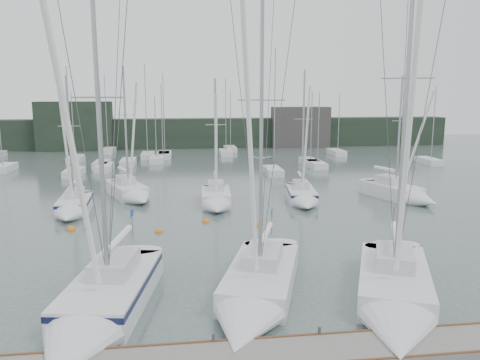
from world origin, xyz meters
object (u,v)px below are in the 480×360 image
sailboat_near_right (396,301)px  buoy_a (159,232)px  sailboat_mid_b (132,193)px  sailboat_mid_e (404,194)px  sailboat_mid_a (73,208)px  buoy_d (206,222)px  sailboat_mid_c (216,201)px  sailboat_mid_d (303,197)px  buoy_c (71,230)px  sailboat_near_left (97,310)px  buoy_b (257,225)px  sailboat_near_center (254,297)px

sailboat_near_right → buoy_a: bearing=151.7°
sailboat_mid_b → sailboat_mid_e: bearing=-31.3°
sailboat_mid_a → buoy_d: size_ratio=21.39×
sailboat_mid_b → sailboat_mid_c: size_ratio=1.11×
sailboat_mid_a → sailboat_mid_d: size_ratio=0.95×
buoy_c → sailboat_near_right: bearing=-41.6°
buoy_c → sailboat_near_left: bearing=-73.8°
sailboat_mid_a → buoy_d: 10.66m
buoy_a → buoy_c: buoy_c is taller
sailboat_mid_e → buoy_d: (-17.73, -4.54, -0.58)m
sailboat_mid_a → sailboat_mid_c: (11.27, 0.99, 0.00)m
sailboat_mid_e → buoy_b: sailboat_mid_e is taller
sailboat_near_right → buoy_b: (-3.61, 14.24, -0.59)m
sailboat_near_right → buoy_d: size_ratio=31.62×
sailboat_near_right → sailboat_mid_d: size_ratio=1.41×
buoy_a → buoy_c: (-6.03, 1.28, 0.00)m
sailboat_near_center → buoy_a: size_ratio=28.41×
sailboat_near_left → sailboat_mid_e: sailboat_near_left is taller
sailboat_mid_b → sailboat_mid_c: 8.18m
sailboat_near_right → sailboat_mid_c: bearing=130.5°
sailboat_near_center → sailboat_mid_b: 23.70m
sailboat_near_right → sailboat_mid_b: (-13.29, 23.81, -0.03)m
buoy_c → buoy_d: buoy_c is taller
sailboat_near_left → sailboat_mid_a: bearing=114.1°
sailboat_mid_c → sailboat_near_left: bearing=-105.1°
sailboat_mid_c → sailboat_mid_e: size_ratio=0.97×
sailboat_near_left → sailboat_near_right: (12.49, -0.62, -0.04)m
sailboat_near_center → sailboat_near_left: bearing=-155.9°
sailboat_mid_d → sailboat_mid_c: bearing=-169.2°
sailboat_mid_a → sailboat_mid_d: 18.79m
sailboat_near_center → buoy_b: bearing=98.2°
sailboat_mid_b → buoy_c: (-3.30, -9.08, -0.56)m
buoy_b → buoy_d: bearing=158.7°
sailboat_mid_b → buoy_a: sailboat_mid_b is taller
sailboat_near_right → sailboat_mid_e: (10.49, 20.19, -0.01)m
sailboat_mid_c → buoy_d: bearing=-101.8°
sailboat_near_center → buoy_b: sailboat_near_center is taller
sailboat_near_right → sailboat_mid_a: size_ratio=1.48×
buoy_d → sailboat_mid_c: bearing=75.0°
buoy_d → sailboat_mid_a: bearing=162.0°
sailboat_mid_e → sailboat_mid_b: bearing=152.5°
sailboat_near_center → sailboat_mid_c: 18.66m
sailboat_mid_c → sailboat_mid_d: size_ratio=0.94×
sailboat_near_left → buoy_d: 15.94m
sailboat_near_right → sailboat_mid_a: (-17.36, 18.95, -0.02)m
sailboat_near_left → sailboat_near_center: size_ratio=1.01×
sailboat_mid_c → buoy_a: 7.90m
buoy_a → buoy_b: (6.95, 0.79, 0.00)m
sailboat_near_center → sailboat_mid_a: size_ratio=1.35×
sailboat_mid_b → buoy_b: bearing=-67.3°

